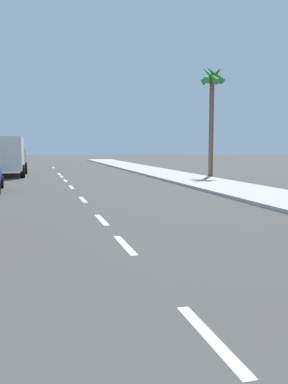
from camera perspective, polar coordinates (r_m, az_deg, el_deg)
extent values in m
plane|color=#423F3D|center=(19.84, -9.66, 0.11)|extent=(160.00, 160.00, 0.00)
cube|color=#B2ADA3|center=(23.76, 8.67, 1.35)|extent=(3.60, 80.00, 0.14)
cube|color=white|center=(4.98, 9.31, -19.50)|extent=(0.16, 1.80, 0.01)
cube|color=white|center=(9.04, -2.71, -7.43)|extent=(0.16, 1.80, 0.01)
cube|color=white|center=(12.09, -5.98, -3.89)|extent=(0.16, 1.80, 0.01)
cube|color=white|center=(16.64, -8.57, -1.07)|extent=(0.16, 1.80, 0.01)
cube|color=white|center=(21.78, -10.17, 0.68)|extent=(0.16, 1.80, 0.01)
cube|color=white|center=(26.00, -11.01, 1.60)|extent=(0.16, 1.80, 0.01)
cube|color=white|center=(29.44, -11.51, 2.15)|extent=(0.16, 1.80, 0.01)
cube|color=white|center=(32.12, -11.83, 2.50)|extent=(0.16, 1.80, 0.01)
cube|color=white|center=(41.45, -12.61, 3.35)|extent=(0.16, 1.80, 0.01)
cylinder|color=black|center=(22.28, -19.38, 1.36)|extent=(0.19, 0.64, 0.64)
cube|color=maroon|center=(33.03, -18.47, 4.48)|extent=(2.45, 2.39, 1.40)
cube|color=silver|center=(30.04, -18.95, 5.16)|extent=(2.49, 4.21, 2.30)
cylinder|color=black|center=(32.86, -16.35, 3.24)|extent=(0.30, 0.91, 0.90)
cylinder|color=black|center=(28.97, -16.67, 2.82)|extent=(0.30, 0.91, 0.90)
cylinder|color=brown|center=(27.99, 9.44, 9.13)|extent=(0.31, 0.31, 7.00)
cone|color=#2D8433|center=(28.48, 10.01, 15.86)|extent=(0.56, 1.43, 1.20)
cone|color=#2D8433|center=(28.60, 9.59, 15.83)|extent=(1.59, 1.13, 1.32)
cone|color=#2D8433|center=(28.44, 9.08, 15.88)|extent=(1.41, 1.48, 1.36)
cone|color=#2D8433|center=(28.16, 9.23, 15.98)|extent=(1.01, 1.66, 1.58)
cone|color=#2D8433|center=(28.15, 9.89, 15.97)|extent=(1.64, 0.79, 1.21)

